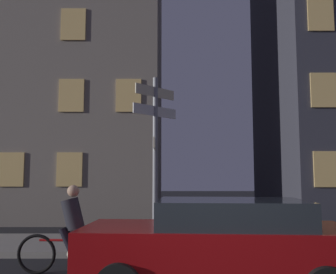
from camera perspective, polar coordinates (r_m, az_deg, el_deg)
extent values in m
cube|color=gray|center=(9.82, 2.88, -15.89)|extent=(40.00, 2.60, 0.14)
cylinder|color=gray|center=(8.96, -1.82, -3.56)|extent=(0.12, 0.12, 4.00)
cube|color=beige|center=(9.17, -1.79, 6.81)|extent=(0.90, 0.90, 0.24)
cube|color=white|center=(9.08, -1.80, 3.92)|extent=(1.00, 1.00, 0.24)
cube|color=beige|center=(8.98, -1.82, -1.26)|extent=(0.03, 1.71, 0.24)
cube|color=maroon|center=(6.04, 7.52, -16.33)|extent=(4.18, 1.96, 0.66)
cube|color=#23282D|center=(5.98, 9.60, -11.24)|extent=(2.31, 1.70, 0.40)
cylinder|color=black|center=(7.00, -4.52, -17.91)|extent=(0.65, 0.26, 0.64)
cylinder|color=black|center=(7.13, 18.48, -17.41)|extent=(0.65, 0.26, 0.64)
sphere|color=#F9EFCC|center=(5.72, -14.09, -16.79)|extent=(0.16, 0.16, 0.16)
sphere|color=#F9EFCC|center=(6.81, -10.99, -15.07)|extent=(0.16, 0.16, 0.16)
torus|color=black|center=(7.59, -19.13, -16.36)|extent=(0.72, 0.09, 0.72)
torus|color=black|center=(7.27, -10.66, -17.05)|extent=(0.72, 0.09, 0.72)
cylinder|color=red|center=(7.37, -14.94, -14.83)|extent=(1.00, 0.08, 0.04)
cylinder|color=#26262D|center=(7.28, -14.07, -11.19)|extent=(0.46, 0.34, 0.61)
sphere|color=tan|center=(7.25, -13.99, -7.93)|extent=(0.22, 0.22, 0.22)
cylinder|color=black|center=(7.27, -14.78, -15.20)|extent=(0.35, 0.13, 0.55)
cylinder|color=black|center=(7.44, -14.35, -14.99)|extent=(0.35, 0.13, 0.55)
cube|color=slate|center=(19.52, -16.82, 13.41)|extent=(10.29, 8.49, 16.27)
cube|color=#F2C672|center=(14.43, -22.48, -4.55)|extent=(0.90, 0.06, 1.20)
cube|color=#F2C672|center=(13.78, -14.53, -4.76)|extent=(0.90, 0.06, 1.20)
cube|color=#F2C672|center=(14.07, -14.25, 6.11)|extent=(0.90, 0.06, 1.20)
cube|color=#F2C672|center=(13.71, -5.84, 6.27)|extent=(0.90, 0.06, 1.20)
cube|color=#F2C672|center=(14.84, -13.99, 16.19)|extent=(0.90, 0.06, 1.20)
cube|color=#F2C672|center=(13.72, 23.05, -4.48)|extent=(0.90, 0.06, 1.20)
cube|color=#F2C672|center=(14.02, 22.61, 6.58)|extent=(0.90, 0.06, 1.20)
cube|color=#F2C672|center=(14.82, 22.19, 16.81)|extent=(0.90, 0.06, 1.20)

